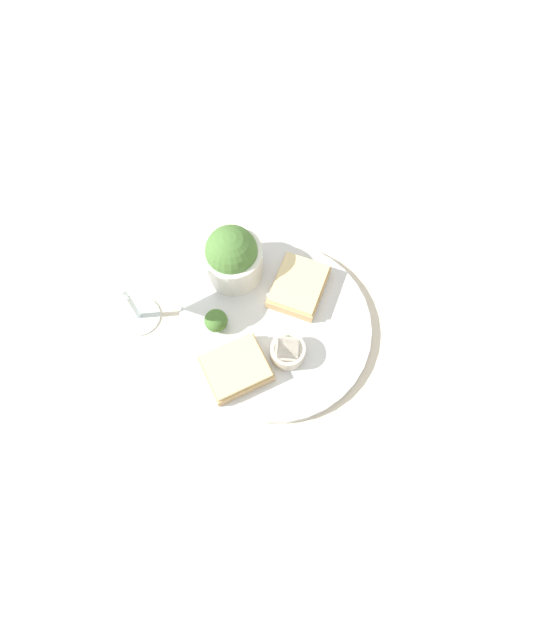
{
  "coord_description": "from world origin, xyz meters",
  "views": [
    {
      "loc": [
        -0.26,
        -0.13,
        0.71
      ],
      "look_at": [
        0.0,
        0.0,
        0.03
      ],
      "focal_mm": 28.0,
      "sensor_mm": 36.0,
      "label": 1
    }
  ],
  "objects": [
    {
      "name": "dinner_plate",
      "position": [
        0.0,
        0.0,
        0.01
      ],
      "size": [
        0.29,
        0.29,
        0.01
      ],
      "color": "silver",
      "rests_on": "ground_plane"
    },
    {
      "name": "sauce_ramekin",
      "position": [
        -0.03,
        -0.04,
        0.03
      ],
      "size": [
        0.05,
        0.05,
        0.03
      ],
      "color": "beige",
      "rests_on": "dinner_plate"
    },
    {
      "name": "cheese_toast_near",
      "position": [
        -0.09,
        0.02,
        0.03
      ],
      "size": [
        0.12,
        0.11,
        0.03
      ],
      "color": "tan",
      "rests_on": "dinner_plate"
    },
    {
      "name": "ground_plane",
      "position": [
        0.0,
        0.0,
        0.0
      ],
      "size": [
        4.0,
        4.0,
        0.0
      ],
      "primitive_type": "plane",
      "color": "beige"
    },
    {
      "name": "garnish",
      "position": [
        -0.04,
        0.08,
        0.03
      ],
      "size": [
        0.03,
        0.03,
        0.03
      ],
      "color": "#477533",
      "rests_on": "dinner_plate"
    },
    {
      "name": "wine_glass",
      "position": [
        -0.08,
        0.2,
        0.11
      ],
      "size": [
        0.08,
        0.08,
        0.15
      ],
      "color": "silver",
      "rests_on": "ground_plane"
    },
    {
      "name": "salad_bowl",
      "position": [
        0.06,
        0.1,
        0.06
      ],
      "size": [
        0.09,
        0.09,
        0.1
      ],
      "color": "white",
      "rests_on": "dinner_plate"
    },
    {
      "name": "cheese_toast_far",
      "position": [
        0.07,
        -0.01,
        0.03
      ],
      "size": [
        0.1,
        0.08,
        0.03
      ],
      "color": "tan",
      "rests_on": "dinner_plate"
    }
  ]
}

